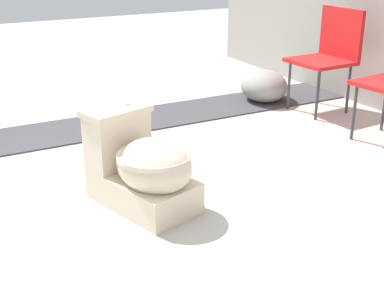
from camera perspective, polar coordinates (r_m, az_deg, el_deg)
name	(u,v)px	position (r m, az deg, el deg)	size (l,w,h in m)	color
ground_plane	(105,205)	(2.97, -9.31, -6.48)	(14.00, 14.00, 0.00)	#B7B2A8
gravel_strip	(112,124)	(4.21, -8.50, 2.13)	(0.56, 8.00, 0.01)	#423F44
toilet	(143,168)	(2.86, -5.27, -2.53)	(0.71, 0.53, 0.52)	beige
folding_chair_left	(331,49)	(4.57, 14.57, 9.79)	(0.46, 0.46, 0.83)	red
boulder_near	(264,86)	(4.79, 7.68, 6.17)	(0.48, 0.41, 0.28)	gray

